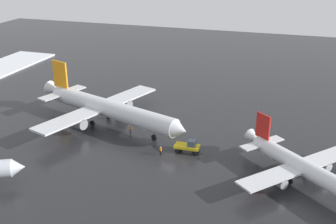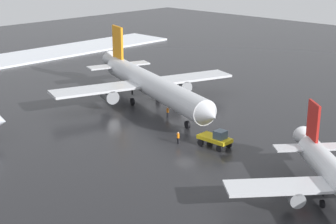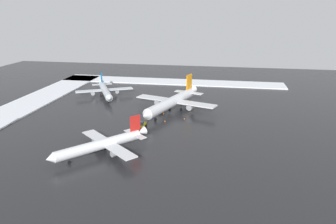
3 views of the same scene
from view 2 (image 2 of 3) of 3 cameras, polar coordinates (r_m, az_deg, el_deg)
ground_plane at (r=69.68m, az=2.02°, el=-3.73°), size 240.00×240.00×0.00m
airplane_distant_tail at (r=85.57m, az=-1.90°, el=3.07°), size 38.08×32.12×11.64m
pushback_tug at (r=68.94m, az=5.36°, el=-2.90°), size 4.61×2.33×2.50m
ground_crew_beside_wing at (r=69.89m, az=1.13°, el=-2.80°), size 0.36×0.36×1.71m
ground_crew_mid_apron at (r=80.71m, az=-0.04°, el=0.05°), size 0.36×0.36×1.71m
traffic_cone_near_nose at (r=85.24m, az=4.62°, el=0.47°), size 0.36×0.36×0.55m
traffic_cone_mid_line at (r=97.19m, az=-1.13°, el=2.70°), size 0.36×0.36×0.55m
traffic_cone_wingtip_side at (r=78.43m, az=3.79°, el=-1.06°), size 0.36×0.36×0.55m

